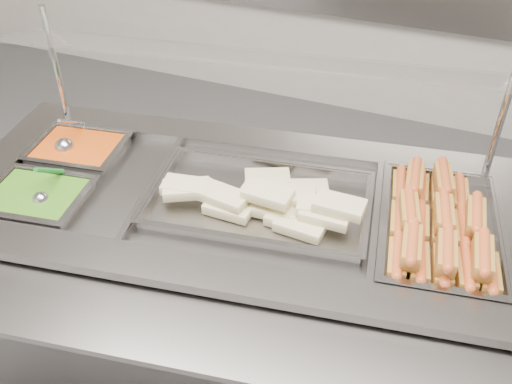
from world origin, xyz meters
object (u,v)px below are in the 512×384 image
at_px(pan_hotdogs, 439,234).
at_px(sneeze_guard, 256,61).
at_px(serving_spoon, 43,194).
at_px(pan_wraps, 259,204).
at_px(steam_counter, 243,291).
at_px(ladle, 65,146).

bearing_deg(pan_hotdogs, sneeze_guard, 169.99).
distance_m(sneeze_guard, serving_spoon, 0.70).
relative_size(pan_wraps, serving_spoon, 4.17).
bearing_deg(sneeze_guard, pan_wraps, -65.38).
height_order(steam_counter, pan_wraps, pan_wraps).
height_order(steam_counter, serving_spoon, serving_spoon).
bearing_deg(serving_spoon, sneeze_guard, 40.20).
distance_m(steam_counter, pan_hotdogs, 0.66).
height_order(ladle, serving_spoon, ladle).
bearing_deg(steam_counter, sneeze_guard, 99.28).
distance_m(steam_counter, ladle, 0.73).
xyz_separation_m(steam_counter, pan_hotdogs, (0.54, 0.09, 0.36)).
relative_size(sneeze_guard, pan_wraps, 2.28).
xyz_separation_m(sneeze_guard, ladle, (-0.58, -0.17, -0.31)).
bearing_deg(sneeze_guard, pan_hotdogs, -10.01).
distance_m(sneeze_guard, pan_hotdogs, 0.68).
distance_m(steam_counter, pan_wraps, 0.38).
distance_m(pan_wraps, ladle, 0.67).
distance_m(steam_counter, sneeze_guard, 0.74).
bearing_deg(pan_hotdogs, pan_wraps, -170.73).
height_order(pan_hotdogs, ladle, ladle).
bearing_deg(sneeze_guard, steam_counter, -80.72).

